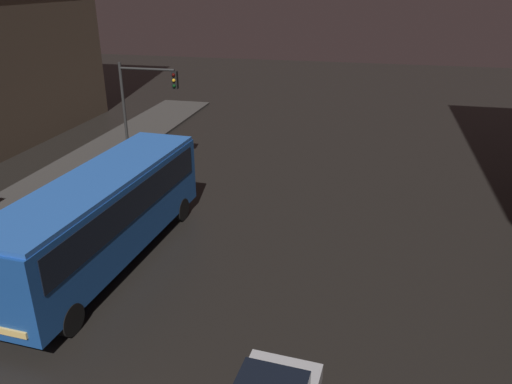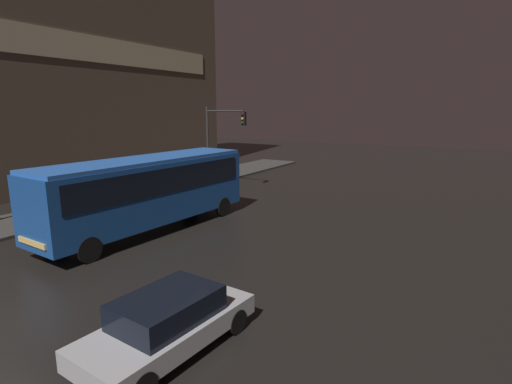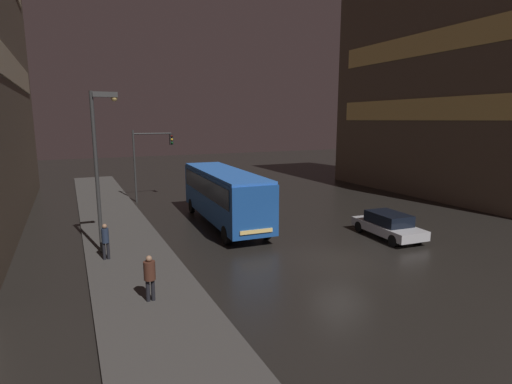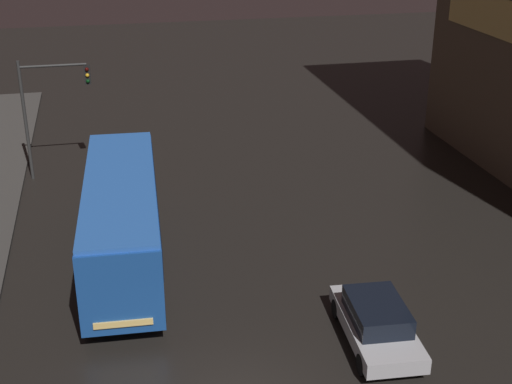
% 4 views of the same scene
% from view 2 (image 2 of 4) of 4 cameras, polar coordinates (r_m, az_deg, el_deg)
% --- Properties ---
extents(sidewalk_left, '(4.00, 48.00, 0.15)m').
position_cam_2_polar(sidewalk_left, '(25.11, -22.92, -1.94)').
color(sidewalk_left, '#3D3A38').
rests_on(sidewalk_left, ground).
extents(building_left_tower, '(10.07, 28.37, 25.20)m').
position_cam_2_polar(building_left_tower, '(36.66, -27.31, 21.53)').
color(building_left_tower, brown).
rests_on(building_left_tower, ground).
extents(bus_near, '(3.15, 10.96, 3.44)m').
position_cam_2_polar(bus_near, '(19.07, -15.17, 0.76)').
color(bus_near, '#194793').
rests_on(bus_near, ground).
extents(car_taxi, '(2.19, 4.52, 1.42)m').
position_cam_2_polar(car_taxi, '(10.09, -12.45, -17.63)').
color(car_taxi, '#B7B7BC').
rests_on(car_taxi, ground).
extents(traffic_light_main, '(3.27, 0.35, 5.79)m').
position_cam_2_polar(traffic_light_main, '(27.97, -5.07, 8.28)').
color(traffic_light_main, '#2D2D2D').
rests_on(traffic_light_main, ground).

